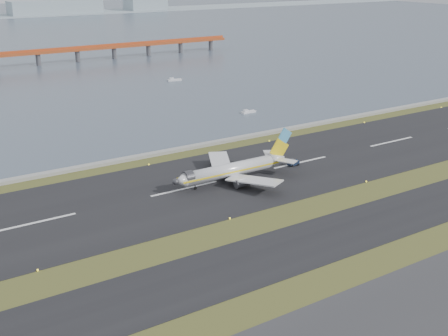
{
  "coord_description": "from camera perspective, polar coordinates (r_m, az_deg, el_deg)",
  "views": [
    {
      "loc": [
        -65.54,
        -93.91,
        56.75
      ],
      "look_at": [
        7.49,
        22.0,
        7.03
      ],
      "focal_mm": 45.0,
      "sensor_mm": 36.0,
      "label": 1
    }
  ],
  "objects": [
    {
      "name": "pushback_tug",
      "position": [
        169.18,
        7.04,
        0.56
      ],
      "size": [
        3.31,
        1.97,
        2.12
      ],
      "rotation": [
        0.0,
        0.0,
        -0.0
      ],
      "color": "#131D34",
      "rests_on": "ground"
    },
    {
      "name": "workboat_near",
      "position": [
        229.22,
        2.46,
        5.72
      ],
      "size": [
        6.41,
        2.28,
        1.54
      ],
      "rotation": [
        0.0,
        0.0,
        0.05
      ],
      "color": "silver",
      "rests_on": "ground"
    },
    {
      "name": "ground",
      "position": [
        127.81,
        2.43,
        -6.43
      ],
      "size": [
        1000.0,
        1000.0,
        0.0
      ],
      "primitive_type": "plane",
      "color": "#324418",
      "rests_on": "ground"
    },
    {
      "name": "runway_strip",
      "position": [
        151.21,
        -4.02,
        -2.13
      ],
      "size": [
        1000.0,
        45.0,
        0.1
      ],
      "primitive_type": "cube",
      "color": "black",
      "rests_on": "ground"
    },
    {
      "name": "taxiway_strip",
      "position": [
        119.25,
        5.74,
        -8.55
      ],
      "size": [
        1000.0,
        18.0,
        0.1
      ],
      "primitive_type": "cube",
      "color": "black",
      "rests_on": "ground"
    },
    {
      "name": "seawall",
      "position": [
        176.49,
        -8.67,
        1.13
      ],
      "size": [
        1000.0,
        2.5,
        1.0
      ],
      "primitive_type": "cube",
      "color": "gray",
      "rests_on": "ground"
    },
    {
      "name": "red_pier",
      "position": [
        357.83,
        -18.41,
        11.01
      ],
      "size": [
        260.0,
        5.0,
        10.2
      ],
      "color": "#AE461D",
      "rests_on": "ground"
    },
    {
      "name": "workboat_far",
      "position": [
        295.57,
        -5.09,
        8.91
      ],
      "size": [
        7.57,
        3.62,
        1.76
      ],
      "rotation": [
        0.0,
        0.0,
        -0.19
      ],
      "color": "silver",
      "rests_on": "ground"
    },
    {
      "name": "airliner",
      "position": [
        155.33,
        1.06,
        -0.12
      ],
      "size": [
        38.52,
        32.89,
        12.8
      ],
      "color": "silver",
      "rests_on": "ground"
    }
  ]
}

